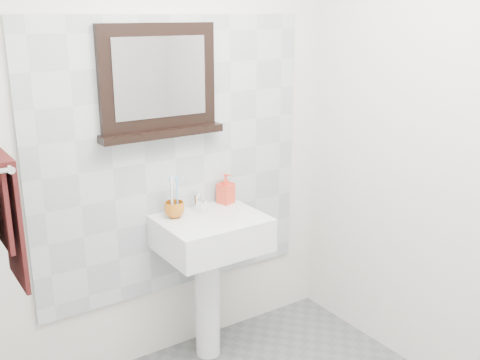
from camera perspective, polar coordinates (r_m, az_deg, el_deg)
name	(u,v)px	position (r m, az deg, el deg)	size (l,w,h in m)	color
back_wall	(173,140)	(3.05, -6.82, 4.07)	(2.00, 0.01, 2.50)	silver
left_wall	(38,251)	(1.72, -19.82, -6.83)	(0.01, 2.20, 2.50)	silver
right_wall	(467,156)	(2.89, 22.04, 2.26)	(0.01, 2.20, 2.50)	silver
splashback	(175,158)	(3.06, -6.65, 2.20)	(1.60, 0.02, 1.50)	#B6C0C5
pedestal_sink	(211,249)	(3.08, -3.00, -6.97)	(0.55, 0.44, 0.96)	white
toothbrush_cup	(174,210)	(3.00, -6.68, -3.00)	(0.11, 0.11, 0.09)	#BF6616
toothbrushes	(173,195)	(2.98, -6.81, -1.54)	(0.05, 0.04, 0.21)	white
soap_dispenser	(226,188)	(3.19, -1.46, -0.87)	(0.08, 0.08, 0.17)	red
framed_mirror	(159,84)	(2.92, -8.27, 9.66)	(0.67, 0.11, 0.57)	black
hand_towel	(7,210)	(2.43, -22.58, -2.80)	(0.06, 0.30, 0.55)	black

